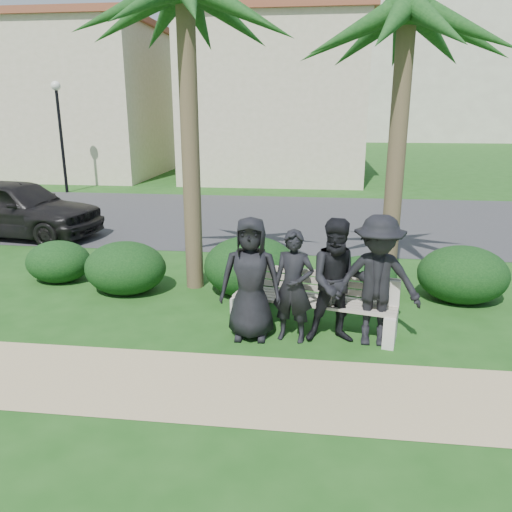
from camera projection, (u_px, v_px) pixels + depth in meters
The scene contains 20 objects.
ground at pixel (243, 325), 7.78m from camera, with size 160.00×160.00×0.00m, color #1B4915.
footpath at pixel (221, 386), 6.06m from camera, with size 30.00×1.60×0.01m, color tan.
asphalt_street at pixel (281, 218), 15.40m from camera, with size 160.00×8.00×0.01m, color #2D2D30.
stucco_bldg_left at pixel (61, 101), 25.28m from camera, with size 10.40×8.40×7.30m.
stucco_bldg_right at pixel (277, 100), 24.00m from camera, with size 8.40×8.40×7.30m.
hotel_tower at pixel (441, 13), 54.73m from camera, with size 26.00×18.00×37.30m.
street_lamp at pixel (59, 117), 19.42m from camera, with size 0.36×0.36×4.29m.
park_bench at pixel (313, 306), 7.53m from camera, with size 2.58×1.09×0.86m.
man_a at pixel (251, 279), 7.14m from camera, with size 0.88×0.57×1.81m, color black.
man_b at pixel (293, 287), 7.08m from camera, with size 0.60×0.39×1.64m, color black.
man_c at pixel (338, 282), 7.01m from camera, with size 0.88×0.69×1.81m, color black.
man_d at pixel (377, 281), 6.93m from camera, with size 1.22×0.70×1.88m, color black.
hedge_a at pixel (58, 260), 9.71m from camera, with size 1.26×1.04×0.82m, color black.
hedge_b at pixel (125, 266), 9.09m from camera, with size 1.49×1.23×0.97m, color black.
hedge_c at pixel (264, 282), 8.81m from camera, with size 0.93×0.77×0.61m, color black.
hedge_d at pixel (251, 265), 8.96m from camera, with size 1.69×1.40×1.10m, color black.
hedge_e at pixel (364, 276), 8.90m from camera, with size 1.17×0.96×0.76m, color black.
hedge_f at pixel (463, 273), 8.67m from camera, with size 1.55×1.28×1.01m, color black.
palm_right at pixel (407, 14), 8.22m from camera, with size 3.00×3.00×5.71m.
car_a at pixel (17, 208), 13.04m from camera, with size 1.80×4.47×1.52m, color black.
Camera 1 is at (1.08, -7.08, 3.23)m, focal length 35.00 mm.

